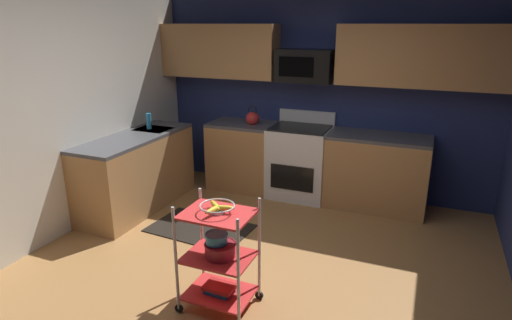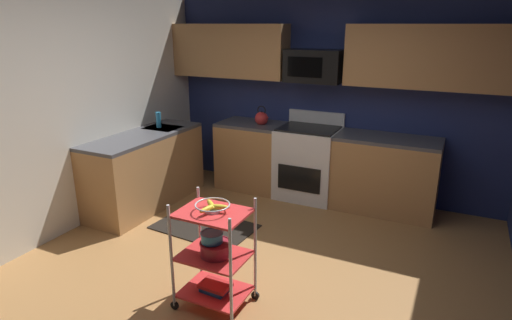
# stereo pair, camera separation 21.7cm
# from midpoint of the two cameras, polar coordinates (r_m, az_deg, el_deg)

# --- Properties ---
(floor) EXTENTS (4.40, 4.80, 0.04)m
(floor) POSITION_cam_midpoint_polar(r_m,az_deg,el_deg) (4.01, 0.22, -15.90)
(floor) COLOR #A87542
(floor) RESTS_ON ground
(wall_back) EXTENTS (4.52, 0.06, 2.60)m
(wall_back) POSITION_cam_midpoint_polar(r_m,az_deg,el_deg) (5.70, 11.06, 8.32)
(wall_back) COLOR navy
(wall_back) RESTS_ON ground
(wall_left) EXTENTS (0.06, 4.80, 2.60)m
(wall_left) POSITION_cam_midpoint_polar(r_m,az_deg,el_deg) (4.84, -24.39, 5.42)
(wall_left) COLOR silver
(wall_left) RESTS_ON ground
(counter_run) EXTENTS (3.62, 2.27, 0.92)m
(counter_run) POSITION_cam_midpoint_polar(r_m,az_deg,el_deg) (5.44, 1.14, -0.87)
(counter_run) COLOR #B27F4C
(counter_run) RESTS_ON ground
(oven_range) EXTENTS (0.76, 0.65, 1.10)m
(oven_range) POSITION_cam_midpoint_polar(r_m,az_deg,el_deg) (5.63, 8.05, -0.26)
(oven_range) COLOR white
(oven_range) RESTS_ON ground
(upper_cabinets) EXTENTS (4.40, 0.33, 0.70)m
(upper_cabinets) POSITION_cam_midpoint_polar(r_m,az_deg,el_deg) (5.44, 11.23, 13.72)
(upper_cabinets) COLOR #B27F4C
(microwave) EXTENTS (0.70, 0.39, 0.40)m
(microwave) POSITION_cam_midpoint_polar(r_m,az_deg,el_deg) (5.48, 8.95, 12.29)
(microwave) COLOR black
(rolling_cart) EXTENTS (0.60, 0.43, 0.91)m
(rolling_cart) POSITION_cam_midpoint_polar(r_m,az_deg,el_deg) (3.47, -3.78, -12.60)
(rolling_cart) COLOR silver
(rolling_cart) RESTS_ON ground
(fruit_bowl) EXTENTS (0.27, 0.27, 0.07)m
(fruit_bowl) POSITION_cam_midpoint_polar(r_m,az_deg,el_deg) (3.27, -3.93, -6.20)
(fruit_bowl) COLOR silver
(fruit_bowl) RESTS_ON rolling_cart
(mixing_bowl_large) EXTENTS (0.25, 0.25, 0.11)m
(mixing_bowl_large) POSITION_cam_midpoint_polar(r_m,az_deg,el_deg) (3.43, -3.57, -11.72)
(mixing_bowl_large) COLOR maroon
(mixing_bowl_large) RESTS_ON rolling_cart
(mixing_bowl_small) EXTENTS (0.18, 0.18, 0.08)m
(mixing_bowl_small) POSITION_cam_midpoint_polar(r_m,az_deg,el_deg) (3.38, -4.06, -10.21)
(mixing_bowl_small) COLOR #338CBF
(mixing_bowl_small) RESTS_ON rolling_cart
(book_stack) EXTENTS (0.26, 0.18, 0.06)m
(book_stack) POSITION_cam_midpoint_polar(r_m,az_deg,el_deg) (3.62, -3.68, -16.60)
(book_stack) COLOR #1E4C8C
(book_stack) RESTS_ON rolling_cart
(kettle) EXTENTS (0.21, 0.18, 0.26)m
(kettle) POSITION_cam_midpoint_polar(r_m,az_deg,el_deg) (5.72, 1.84, 5.59)
(kettle) COLOR red
(kettle) RESTS_ON counter_run
(dish_soap_bottle) EXTENTS (0.06, 0.06, 0.20)m
(dish_soap_bottle) POSITION_cam_midpoint_polar(r_m,az_deg,el_deg) (5.63, -11.81, 5.27)
(dish_soap_bottle) COLOR #2D8CBF
(dish_soap_bottle) RESTS_ON counter_run
(floor_rug) EXTENTS (1.15, 0.78, 0.01)m
(floor_rug) POSITION_cam_midpoint_polar(r_m,az_deg,el_deg) (4.92, -5.60, -8.86)
(floor_rug) COLOR black
(floor_rug) RESTS_ON ground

